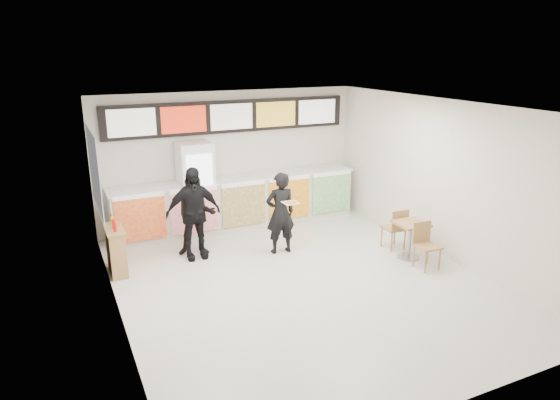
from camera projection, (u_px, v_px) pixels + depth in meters
floor at (301, 282)px, 8.64m from camera, size 7.00×7.00×0.00m
ceiling at (304, 107)px, 7.77m from camera, size 7.00×7.00×0.00m
wall_back at (231, 158)px, 11.24m from camera, size 6.00×0.00×6.00m
wall_left at (113, 225)px, 6.99m from camera, size 0.00×7.00×7.00m
wall_right at (443, 180)px, 9.42m from camera, size 0.00×7.00×7.00m
service_counter at (238, 202)px, 11.15m from camera, size 5.56×0.77×1.14m
menu_board at (231, 116)px, 10.88m from camera, size 5.50×0.14×0.70m
drinks_fridge at (196, 189)px, 10.66m from camera, size 0.70×0.67×2.00m
mirror_panel at (94, 171)px, 9.04m from camera, size 0.01×2.00×1.50m
customer_main at (280, 213)px, 9.67m from camera, size 0.62×0.43×1.63m
customer_left at (196, 216)px, 9.60m from camera, size 0.89×0.76×1.58m
customer_mid at (193, 213)px, 9.39m from camera, size 1.05×0.44×1.79m
pizza_slice at (291, 202)px, 9.18m from camera, size 0.36×0.36×0.02m
cafe_table at (410, 233)px, 9.50m from camera, size 0.60×1.47×0.85m
condiment_ledge at (116, 250)px, 8.88m from camera, size 0.31×0.76×1.01m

